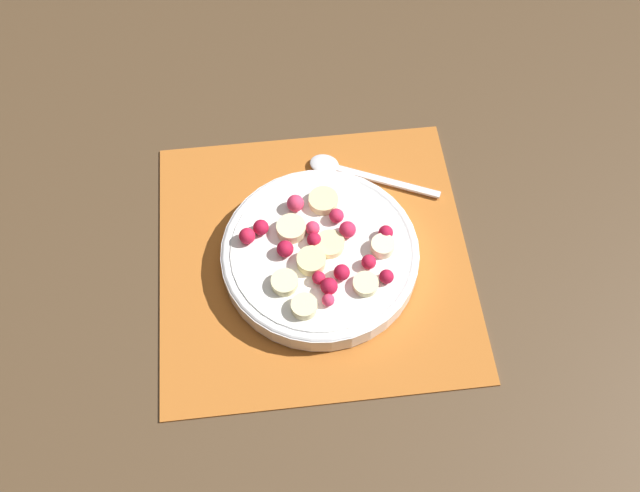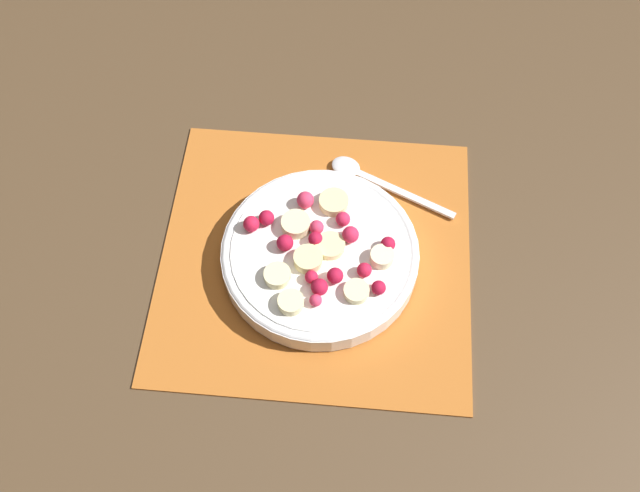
{
  "view_description": "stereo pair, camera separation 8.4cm",
  "coord_description": "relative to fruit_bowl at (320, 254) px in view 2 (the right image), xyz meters",
  "views": [
    {
      "loc": [
        0.43,
        -0.04,
        0.77
      ],
      "look_at": [
        0.01,
        0.01,
        0.04
      ],
      "focal_mm": 40.0,
      "sensor_mm": 36.0,
      "label": 1
    },
    {
      "loc": [
        0.43,
        0.04,
        0.77
      ],
      "look_at": [
        0.01,
        0.01,
        0.04
      ],
      "focal_mm": 40.0,
      "sensor_mm": 36.0,
      "label": 2
    }
  ],
  "objects": [
    {
      "name": "ground_plane",
      "position": [
        -0.01,
        -0.01,
        -0.02
      ],
      "size": [
        3.0,
        3.0,
        0.0
      ],
      "primitive_type": "plane",
      "color": "#4C3823"
    },
    {
      "name": "spoon",
      "position": [
        -0.13,
        0.05,
        -0.02
      ],
      "size": [
        0.09,
        0.17,
        0.01
      ],
      "rotation": [
        0.0,
        0.0,
        4.29
      ],
      "color": "silver",
      "rests_on": "placemat"
    },
    {
      "name": "placemat",
      "position": [
        -0.01,
        -0.01,
        -0.02
      ],
      "size": [
        0.37,
        0.38,
        0.01
      ],
      "color": "#B26023",
      "rests_on": "ground_plane"
    },
    {
      "name": "fruit_bowl",
      "position": [
        0.0,
        0.0,
        0.0
      ],
      "size": [
        0.24,
        0.24,
        0.05
      ],
      "color": "white",
      "rests_on": "placemat"
    }
  ]
}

